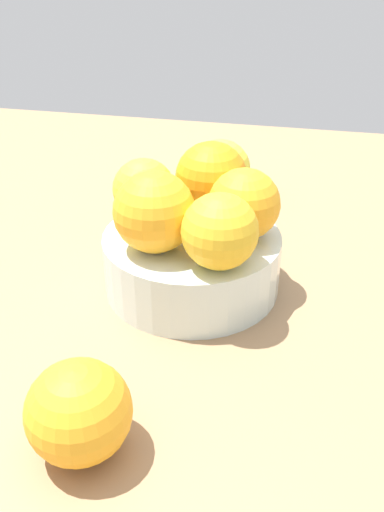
% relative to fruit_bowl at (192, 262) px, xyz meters
% --- Properties ---
extents(ground_plane, '(1.10, 1.10, 0.02)m').
position_rel_fruit_bowl_xyz_m(ground_plane, '(0.00, 0.00, -0.04)').
color(ground_plane, '#997551').
extents(fruit_bowl, '(0.18, 0.18, 0.06)m').
position_rel_fruit_bowl_xyz_m(fruit_bowl, '(0.00, 0.00, 0.00)').
color(fruit_bowl, silver).
rests_on(fruit_bowl, ground_plane).
extents(orange_in_bowl_0, '(0.08, 0.08, 0.08)m').
position_rel_fruit_bowl_xyz_m(orange_in_bowl_0, '(0.03, -0.03, 0.07)').
color(orange_in_bowl_0, '#F9A823').
rests_on(orange_in_bowl_0, fruit_bowl).
extents(orange_in_bowl_1, '(0.07, 0.07, 0.07)m').
position_rel_fruit_bowl_xyz_m(orange_in_bowl_1, '(0.05, 0.04, 0.07)').
color(orange_in_bowl_1, yellow).
rests_on(orange_in_bowl_1, fruit_bowl).
extents(orange_in_bowl_2, '(0.06, 0.06, 0.06)m').
position_rel_fruit_bowl_xyz_m(orange_in_bowl_2, '(-0.03, -0.06, 0.06)').
color(orange_in_bowl_2, yellow).
rests_on(orange_in_bowl_2, fruit_bowl).
extents(orange_in_bowl_3, '(0.07, 0.07, 0.07)m').
position_rel_fruit_bowl_xyz_m(orange_in_bowl_3, '(-0.06, 0.01, 0.07)').
color(orange_in_bowl_3, orange).
rests_on(orange_in_bowl_3, fruit_bowl).
extents(orange_in_bowl_4, '(0.07, 0.07, 0.07)m').
position_rel_fruit_bowl_xyz_m(orange_in_bowl_4, '(-0.01, 0.05, 0.07)').
color(orange_in_bowl_4, '#F9A823').
rests_on(orange_in_bowl_4, fruit_bowl).
extents(orange_loose_0, '(0.07, 0.07, 0.07)m').
position_rel_fruit_bowl_xyz_m(orange_loose_0, '(0.22, -0.03, 0.01)').
color(orange_loose_0, '#F9A823').
rests_on(orange_loose_0, ground_plane).
extents(orange_loose_1, '(0.08, 0.08, 0.08)m').
position_rel_fruit_bowl_xyz_m(orange_loose_1, '(-0.22, -0.01, 0.01)').
color(orange_loose_1, yellow).
rests_on(orange_loose_1, ground_plane).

